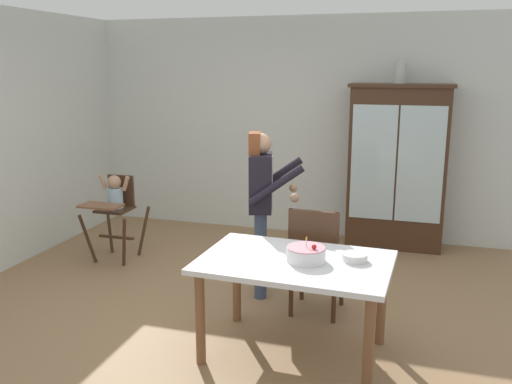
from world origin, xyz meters
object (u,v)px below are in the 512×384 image
dining_table (295,273)px  serving_bowl (355,257)px  birthday_cake (306,254)px  adult_person (262,194)px  ceramic_vase (400,73)px  dining_chair_far_side (315,254)px  high_chair_with_toddler (115,202)px  china_cabinet (397,167)px

dining_table → serving_bowl: size_ratio=7.81×
serving_bowl → birthday_cake: bearing=-161.9°
dining_table → adult_person: bearing=118.8°
ceramic_vase → serving_bowl: 2.98m
dining_chair_far_side → dining_table: bearing=90.1°
high_chair_with_toddler → birthday_cake: high_chair_with_toddler is taller
high_chair_with_toddler → dining_chair_far_side: dining_chair_far_side is taller
high_chair_with_toddler → birthday_cake: 2.82m
high_chair_with_toddler → adult_person: (1.81, -0.46, 0.31)m
adult_person → dining_chair_far_side: adult_person is taller
dining_table → serving_bowl: serving_bowl is taller
high_chair_with_toddler → adult_person: 1.89m
birthday_cake → dining_chair_far_side: (-0.05, 0.68, -0.24)m
dining_table → dining_chair_far_side: (0.03, 0.67, -0.08)m
ceramic_vase → serving_bowl: (-0.14, -2.69, -1.26)m
china_cabinet → high_chair_with_toddler: (-2.92, -1.35, -0.31)m
ceramic_vase → dining_table: 3.17m
ceramic_vase → birthday_cake: (-0.47, -2.80, -1.24)m
china_cabinet → birthday_cake: size_ratio=6.83×
high_chair_with_toddler → dining_table: (2.34, -1.43, -0.01)m
china_cabinet → serving_bowl: (-0.17, -2.69, -0.19)m
serving_bowl → dining_chair_far_side: (-0.39, 0.57, -0.21)m
birthday_cake → ceramic_vase: bearing=80.5°
high_chair_with_toddler → dining_table: size_ratio=0.68×
ceramic_vase → high_chair_with_toddler: 3.48m
adult_person → dining_table: 1.16m
dining_table → birthday_cake: 0.18m
birthday_cake → adult_person: bearing=122.1°
ceramic_vase → birthday_cake: bearing=-99.5°
ceramic_vase → birthday_cake: 3.10m
high_chair_with_toddler → adult_person: size_ratio=0.62×
dining_table → ceramic_vase: bearing=78.8°
china_cabinet → dining_table: 2.87m
china_cabinet → ceramic_vase: ceramic_vase is taller
adult_person → dining_chair_far_side: bearing=-132.7°
adult_person → high_chair_with_toddler: bearing=61.3°
dining_chair_far_side → serving_bowl: bearing=126.7°
birthday_cake → dining_table: bearing=173.3°
serving_bowl → adult_person: bearing=137.4°
adult_person → birthday_cake: bearing=-162.2°
adult_person → dining_table: adult_person is taller
birthday_cake → high_chair_with_toddler: bearing=149.2°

